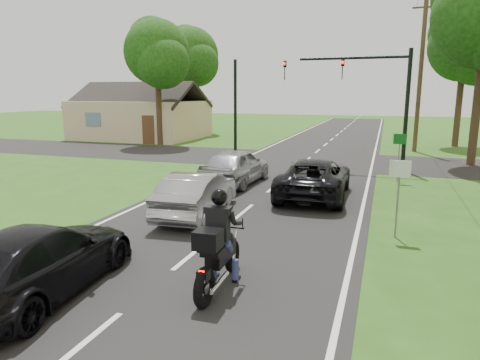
% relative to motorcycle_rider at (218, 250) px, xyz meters
% --- Properties ---
extents(ground, '(140.00, 140.00, 0.00)m').
position_rel_motorcycle_rider_xyz_m(ground, '(-1.28, 1.48, -0.81)').
color(ground, '#295116').
rests_on(ground, ground).
extents(road, '(8.00, 100.00, 0.01)m').
position_rel_motorcycle_rider_xyz_m(road, '(-1.28, 11.48, -0.81)').
color(road, black).
rests_on(road, ground).
extents(cross_road, '(60.00, 7.00, 0.01)m').
position_rel_motorcycle_rider_xyz_m(cross_road, '(-1.28, 17.48, -0.81)').
color(cross_road, black).
rests_on(cross_road, ground).
extents(motorcycle_rider, '(0.68, 2.40, 2.07)m').
position_rel_motorcycle_rider_xyz_m(motorcycle_rider, '(0.00, 0.00, 0.00)').
color(motorcycle_rider, black).
rests_on(motorcycle_rider, ground).
extents(dark_suv, '(2.55, 5.27, 1.45)m').
position_rel_motorcycle_rider_xyz_m(dark_suv, '(0.57, 8.45, -0.08)').
color(dark_suv, black).
rests_on(dark_suv, road).
extents(silver_sedan, '(1.85, 4.39, 1.41)m').
position_rel_motorcycle_rider_xyz_m(silver_sedan, '(-2.58, 4.69, -0.10)').
color(silver_sedan, '#A1A2A6').
rests_on(silver_sedan, road).
extents(silver_suv, '(2.07, 4.68, 1.57)m').
position_rel_motorcycle_rider_xyz_m(silver_suv, '(-3.01, 9.62, -0.02)').
color(silver_suv, '#A4A7AC').
rests_on(silver_suv, road).
extents(dark_car_behind, '(2.37, 4.92, 1.38)m').
position_rel_motorcycle_rider_xyz_m(dark_car_behind, '(-3.21, -1.31, -0.11)').
color(dark_car_behind, black).
rests_on(dark_car_behind, road).
extents(traffic_signal, '(6.38, 0.44, 6.00)m').
position_rel_motorcycle_rider_xyz_m(traffic_signal, '(2.05, 15.48, 3.32)').
color(traffic_signal, black).
rests_on(traffic_signal, ground).
extents(signal_pole_far, '(0.20, 0.20, 6.00)m').
position_rel_motorcycle_rider_xyz_m(signal_pole_far, '(-6.48, 19.48, 2.19)').
color(signal_pole_far, black).
rests_on(signal_pole_far, ground).
extents(utility_pole_far, '(1.60, 0.28, 10.00)m').
position_rel_motorcycle_rider_xyz_m(utility_pole_far, '(4.92, 23.48, 4.27)').
color(utility_pole_far, brown).
rests_on(utility_pole_far, ground).
extents(sign_white, '(0.55, 0.07, 2.12)m').
position_rel_motorcycle_rider_xyz_m(sign_white, '(3.42, 4.46, 0.78)').
color(sign_white, slate).
rests_on(sign_white, ground).
extents(sign_green, '(0.55, 0.07, 2.12)m').
position_rel_motorcycle_rider_xyz_m(sign_green, '(3.62, 12.46, 0.78)').
color(sign_green, slate).
rests_on(sign_green, ground).
extents(tree_row_e, '(5.28, 5.12, 9.61)m').
position_rel_motorcycle_rider_xyz_m(tree_row_e, '(8.19, 27.26, 6.02)').
color(tree_row_e, '#332316').
rests_on(tree_row_e, ground).
extents(tree_left_near, '(5.12, 4.96, 9.22)m').
position_rel_motorcycle_rider_xyz_m(tree_left_near, '(-13.01, 21.27, 5.72)').
color(tree_left_near, '#332316').
rests_on(tree_left_near, ground).
extents(tree_left_far, '(5.76, 5.58, 10.14)m').
position_rel_motorcycle_rider_xyz_m(tree_left_far, '(-14.98, 31.24, 6.32)').
color(tree_left_far, '#332316').
rests_on(tree_left_far, ground).
extents(house, '(10.20, 8.00, 4.84)m').
position_rel_motorcycle_rider_xyz_m(house, '(-17.28, 25.48, 0.96)').
color(house, '#C2AF87').
rests_on(house, ground).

